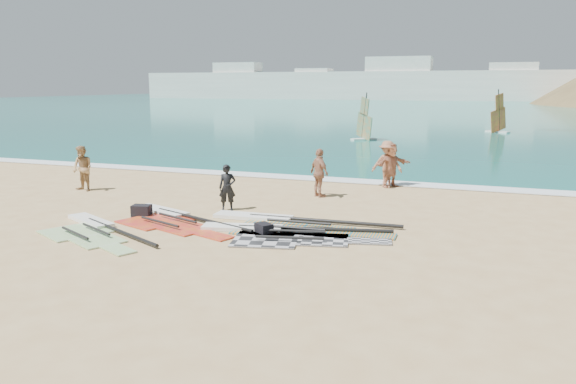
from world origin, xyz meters
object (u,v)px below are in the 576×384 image
(gear_bag_far, at_px, (264,229))
(beachgoer_mid, at_px, (387,164))
(person_wetsuit, at_px, (227,188))
(beachgoer_right, at_px, (391,165))
(rig_grey, at_px, (277,233))
(rig_green, at_px, (92,230))
(rig_red, at_px, (171,219))
(beachgoer_left, at_px, (82,168))
(gear_bag_near, at_px, (142,211))
(beachgoer_back, at_px, (319,173))
(rig_orange, at_px, (285,223))

(gear_bag_far, distance_m, beachgoer_mid, 9.32)
(person_wetsuit, distance_m, beachgoer_right, 8.00)
(rig_grey, height_order, rig_green, rig_grey)
(rig_red, relative_size, beachgoer_left, 2.84)
(beachgoer_left, xyz_separation_m, beachgoer_right, (11.87, 5.31, 0.03))
(gear_bag_near, height_order, beachgoer_left, beachgoer_left)
(rig_red, height_order, gear_bag_far, gear_bag_far)
(rig_green, relative_size, beachgoer_mid, 2.39)
(beachgoer_left, bearing_deg, beachgoer_mid, 35.91)
(rig_green, bearing_deg, rig_grey, 41.77)
(beachgoer_back, relative_size, beachgoer_right, 0.99)
(rig_green, xyz_separation_m, beachgoer_left, (-4.70, 5.27, 0.89))
(gear_bag_near, bearing_deg, rig_red, -6.64)
(rig_red, xyz_separation_m, beachgoer_mid, (5.52, 8.53, 0.95))
(rig_grey, xyz_separation_m, person_wetsuit, (-2.85, 2.49, 0.76))
(rig_red, bearing_deg, gear_bag_near, -165.89)
(rig_green, height_order, beachgoer_back, beachgoer_back)
(rig_grey, height_order, rig_orange, rig_orange)
(gear_bag_near, bearing_deg, beachgoer_back, 48.43)
(rig_grey, xyz_separation_m, rig_red, (-3.96, 0.53, -0.00))
(gear_bag_near, bearing_deg, rig_orange, 6.11)
(gear_bag_near, bearing_deg, beachgoer_left, 148.24)
(beachgoer_left, relative_size, beachgoer_right, 0.97)
(beachgoer_right, bearing_deg, rig_red, -172.92)
(beachgoer_mid, bearing_deg, person_wetsuit, -128.35)
(person_wetsuit, height_order, beachgoer_back, beachgoer_back)
(beachgoer_mid, bearing_deg, rig_orange, -107.22)
(gear_bag_near, height_order, beachgoer_mid, beachgoer_mid)
(rig_green, height_order, beachgoer_mid, beachgoer_mid)
(rig_grey, distance_m, gear_bag_far, 0.44)
(rig_red, xyz_separation_m, beachgoer_right, (5.69, 8.53, 0.92))
(rig_red, relative_size, gear_bag_near, 8.84)
(beachgoer_right, bearing_deg, beachgoer_back, -174.79)
(rig_grey, relative_size, person_wetsuit, 3.61)
(rig_orange, distance_m, gear_bag_near, 4.98)
(beachgoer_left, bearing_deg, gear_bag_far, -9.65)
(gear_bag_far, height_order, beachgoer_right, beachgoer_right)
(gear_bag_far, distance_m, beachgoer_right, 9.35)
(rig_orange, relative_size, beachgoer_right, 3.20)
(rig_orange, bearing_deg, beachgoer_back, 90.95)
(rig_orange, bearing_deg, beachgoer_mid, 74.49)
(rig_red, relative_size, beachgoer_back, 2.80)
(rig_red, height_order, person_wetsuit, person_wetsuit)
(gear_bag_near, bearing_deg, beachgoer_right, 50.56)
(gear_bag_near, distance_m, beachgoer_right, 10.89)
(rig_green, bearing_deg, beachgoer_right, 82.04)
(rig_orange, xyz_separation_m, beachgoer_left, (-9.92, 2.55, 0.89))
(rig_red, xyz_separation_m, beachgoer_back, (3.44, 5.38, 0.91))
(beachgoer_back, bearing_deg, rig_green, 96.29)
(beachgoer_left, bearing_deg, gear_bag_near, -20.27)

